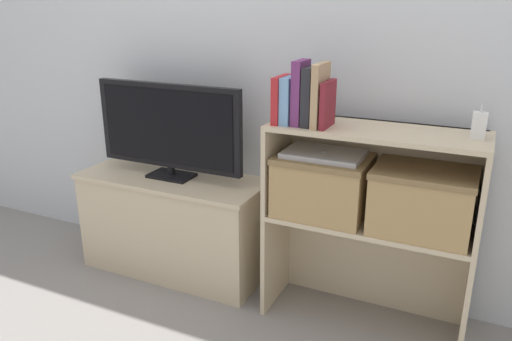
{
  "coord_description": "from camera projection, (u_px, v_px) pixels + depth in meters",
  "views": [
    {
      "loc": [
        0.91,
        -1.76,
        1.36
      ],
      "look_at": [
        0.0,
        0.16,
        0.63
      ],
      "focal_mm": 35.0,
      "sensor_mm": 36.0,
      "label": 1
    }
  ],
  "objects": [
    {
      "name": "ground_plane",
      "position": [
        241.0,
        309.0,
        2.31
      ],
      "size": [
        16.0,
        16.0,
        0.0
      ],
      "primitive_type": "plane",
      "color": "gray"
    },
    {
      "name": "wall_back",
      "position": [
        279.0,
        36.0,
        2.27
      ],
      "size": [
        10.0,
        0.05,
        2.4
      ],
      "color": "silver",
      "rests_on": "ground_plane"
    },
    {
      "name": "tv_stand",
      "position": [
        174.0,
        224.0,
        2.58
      ],
      "size": [
        0.96,
        0.39,
        0.52
      ],
      "color": "#CCB793",
      "rests_on": "ground_plane"
    },
    {
      "name": "tv",
      "position": [
        169.0,
        128.0,
        2.41
      ],
      "size": [
        0.78,
        0.14,
        0.47
      ],
      "color": "black",
      "rests_on": "tv_stand"
    },
    {
      "name": "bookshelf_lower_tier",
      "position": [
        369.0,
        252.0,
        2.19
      ],
      "size": [
        0.85,
        0.32,
        0.49
      ],
      "color": "#CCB793",
      "rests_on": "ground_plane"
    },
    {
      "name": "bookshelf_upper_tier",
      "position": [
        377.0,
        158.0,
        2.05
      ],
      "size": [
        0.85,
        0.32,
        0.39
      ],
      "color": "#CCB793",
      "rests_on": "bookshelf_lower_tier"
    },
    {
      "name": "book_crimson",
      "position": [
        281.0,
        99.0,
        2.03
      ],
      "size": [
        0.03,
        0.15,
        0.19
      ],
      "color": "#B22328",
      "rests_on": "bookshelf_upper_tier"
    },
    {
      "name": "book_skyblue",
      "position": [
        290.0,
        100.0,
        2.01
      ],
      "size": [
        0.04,
        0.14,
        0.19
      ],
      "color": "#709ECC",
      "rests_on": "bookshelf_upper_tier"
    },
    {
      "name": "book_plum",
      "position": [
        300.0,
        93.0,
        1.98
      ],
      "size": [
        0.04,
        0.13,
        0.26
      ],
      "color": "#6B2D66",
      "rests_on": "bookshelf_upper_tier"
    },
    {
      "name": "book_charcoal",
      "position": [
        310.0,
        96.0,
        1.97
      ],
      "size": [
        0.04,
        0.13,
        0.23
      ],
      "color": "#232328",
      "rests_on": "bookshelf_upper_tier"
    },
    {
      "name": "book_tan",
      "position": [
        320.0,
        95.0,
        1.95
      ],
      "size": [
        0.03,
        0.16,
        0.25
      ],
      "color": "tan",
      "rests_on": "bookshelf_upper_tier"
    },
    {
      "name": "book_maroon",
      "position": [
        328.0,
        104.0,
        1.95
      ],
      "size": [
        0.02,
        0.15,
        0.18
      ],
      "color": "maroon",
      "rests_on": "bookshelf_upper_tier"
    },
    {
      "name": "baby_monitor",
      "position": [
        479.0,
        126.0,
        1.79
      ],
      "size": [
        0.05,
        0.04,
        0.13
      ],
      "color": "white",
      "rests_on": "bookshelf_upper_tier"
    },
    {
      "name": "storage_basket_left",
      "position": [
        323.0,
        183.0,
        2.11
      ],
      "size": [
        0.38,
        0.29,
        0.26
      ],
      "color": "tan",
      "rests_on": "bookshelf_lower_tier"
    },
    {
      "name": "storage_basket_right",
      "position": [
        422.0,
        198.0,
        1.94
      ],
      "size": [
        0.38,
        0.29,
        0.26
      ],
      "color": "tan",
      "rests_on": "bookshelf_lower_tier"
    },
    {
      "name": "laptop",
      "position": [
        324.0,
        154.0,
        2.06
      ],
      "size": [
        0.32,
        0.22,
        0.02
      ],
      "color": "#BCBCC1",
      "rests_on": "storage_basket_left"
    }
  ]
}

